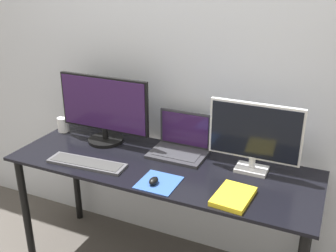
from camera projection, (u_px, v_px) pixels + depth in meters
wall_back at (187, 66)px, 2.36m from camera, size 7.00×0.05×2.50m
desk at (161, 180)px, 2.27m from camera, size 1.76×0.62×0.76m
monitor_left at (104, 109)px, 2.44m from camera, size 0.61×0.22×0.43m
monitor_right at (255, 135)px, 2.08m from camera, size 0.49×0.12×0.39m
laptop at (181, 144)px, 2.34m from camera, size 0.33×0.24×0.24m
keyboard at (87, 163)px, 2.22m from camera, size 0.47×0.16×0.02m
mousepad at (159, 183)px, 2.03m from camera, size 0.20×0.21×0.00m
mouse at (154, 181)px, 2.01m from camera, size 0.04×0.07×0.03m
book at (233, 196)px, 1.89m from camera, size 0.18×0.25×0.03m
mug at (63, 125)px, 2.66m from camera, size 0.07×0.07×0.10m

